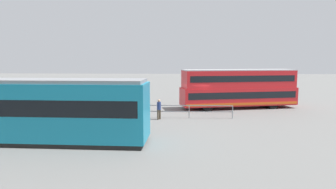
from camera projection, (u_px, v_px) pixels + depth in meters
The scene contains 6 objects.
ground_plane at pixel (195, 110), 27.33m from camera, with size 160.00×160.00×0.00m, color slate.
double_decker_bus at pixel (238, 88), 27.99m from camera, with size 11.76×5.13×3.86m.
tram_yellow at pixel (24, 109), 16.22m from camera, with size 14.34×2.87×3.65m.
pedestrian_near_railing at pixel (159, 108), 22.55m from camera, with size 0.45×0.45×1.63m.
pedestrian_railing at pixel (189, 109), 23.10m from camera, with size 7.15×0.17×1.08m.
info_sign at pixel (123, 96), 23.75m from camera, with size 1.13×0.30×2.48m.
Camera 1 is at (1.13, 27.08, 4.64)m, focal length 30.12 mm.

